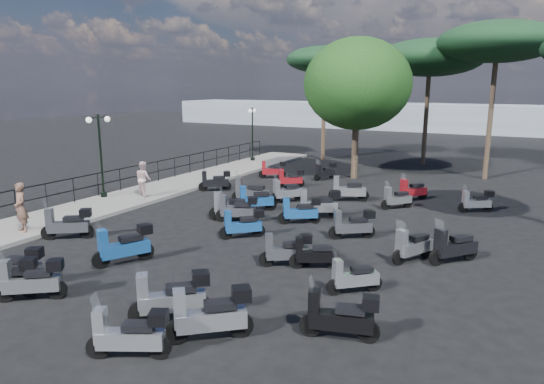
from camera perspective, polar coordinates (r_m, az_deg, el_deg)
The scene contains 43 objects.
ground at distance 18.39m, azimuth -4.82°, elevation -4.00°, with size 120.00×120.00×0.00m, color black.
sidewalk at distance 24.56m, azimuth -13.75°, elevation 0.06°, with size 3.00×30.00×0.15m, color slate.
railing at distance 25.14m, azimuth -16.36°, elevation 2.11°, with size 0.04×26.04×1.10m.
lamp_post_1 at distance 23.36m, azimuth -19.53°, elevation 4.64°, with size 0.53×1.07×3.78m.
lamp_post_2 at distance 33.11m, azimuth -2.32°, elevation 7.26°, with size 0.41×1.04×3.59m.
woman at distance 19.03m, azimuth -27.46°, elevation -1.63°, with size 0.64×0.42×1.76m, color brown.
pedestrian_far at distance 23.23m, azimuth -14.88°, elevation 1.53°, with size 0.79×0.61×1.62m, color beige.
scooter_1 at distance 14.54m, azimuth -28.26°, elevation -7.81°, with size 1.62×1.04×1.41m.
scooter_2 at distance 18.09m, azimuth -22.92°, elevation -3.53°, with size 1.50×1.18×1.39m.
scooter_3 at distance 21.58m, azimuth -2.54°, elevation -0.08°, with size 1.85×0.70×1.49m.
scooter_4 at distance 24.38m, azimuth -6.69°, elevation 1.26°, with size 1.42×1.10×1.31m.
scooter_5 at distance 27.59m, azimuth 0.08°, elevation 2.60°, with size 1.42×0.93×1.25m.
scooter_6 at distance 13.43m, azimuth -26.53°, elevation -9.34°, with size 1.44×1.17×1.36m.
scooter_7 at distance 15.03m, azimuth -17.03°, elevation -6.10°, with size 1.06×1.71×1.48m.
scooter_8 at distance 16.81m, azimuth -3.46°, elevation -3.85°, with size 1.27×1.23×1.29m.
scooter_9 at distance 18.74m, azimuth -4.09°, elevation -2.07°, with size 1.60×0.86×1.34m.
scooter_10 at distance 21.86m, azimuth 1.69°, elevation -0.03°, with size 1.12×1.43×1.36m.
scooter_11 at distance 25.09m, azimuth 2.19°, elevation 1.55°, with size 1.27×1.05×1.20m.
scooter_12 at distance 10.10m, azimuth -16.47°, elevation -15.84°, with size 1.53×0.95×1.32m.
scooter_13 at distance 14.24m, azimuth 1.73°, elevation -6.91°, with size 1.41×1.01×1.27m.
scooter_14 at distance 19.11m, azimuth -4.92°, elevation -1.84°, with size 1.58×1.06×1.42m.
scooter_15 at distance 20.32m, azimuth -2.03°, elevation -0.95°, with size 1.46×1.18×1.40m.
scooter_16 at distance 19.36m, azimuth 5.50°, elevation -1.47°, with size 1.71×1.07×1.48m.
scooter_17 at distance 27.27m, azimuth 6.30°, elevation 2.36°, with size 0.87×1.37×1.19m.
scooter_18 at distance 10.37m, azimuth -7.33°, elevation -14.22°, with size 1.53×1.36×1.49m.
scooter_19 at distance 14.12m, azimuth 4.96°, elevation -7.36°, with size 1.39×0.85×1.21m.
scooter_20 at distance 16.93m, azimuth 9.46°, elevation -3.85°, with size 1.43×1.08×1.31m.
scooter_21 at distance 18.51m, azimuth 3.34°, elevation -2.27°, with size 1.46×1.06×1.32m.
scooter_22 at distance 22.34m, azimuth 8.89°, elevation 0.20°, with size 1.76×0.91×1.47m.
scooter_23 at distance 21.42m, azimuth 14.44°, elevation -0.80°, with size 1.10×1.23×1.24m.
scooter_24 at distance 10.44m, azimuth 8.04°, elevation -14.37°, with size 1.66×0.72×1.35m.
scooter_25 at distance 12.65m, azimuth 9.52°, elevation -9.93°, with size 1.18×1.08×1.20m.
scooter_26 at distance 15.44m, azimuth 20.55°, elevation -6.11°, with size 1.21×1.44×1.41m.
scooter_27 at distance 15.20m, azimuth 16.18°, elevation -6.16°, with size 0.95×1.56×1.36m.
scooter_28 at distance 21.89m, azimuth 22.90°, elevation -1.07°, with size 1.31×0.96×1.19m.
scooter_29 at distance 23.07m, azimuth 16.15°, elevation 0.12°, with size 1.11×1.38×1.33m.
scooter_30 at distance 13.83m, azimuth -29.01°, elevation -8.98°, with size 1.44×1.17×1.36m.
scooter_31 at distance 11.28m, azimuth -11.75°, elevation -12.10°, with size 1.53×1.36×1.49m.
broadleaf_tree at distance 27.63m, azimuth 10.00°, elevation 12.39°, with size 5.93×5.93×7.78m.
pine_0 at distance 33.46m, azimuth 18.10°, elevation 14.76°, with size 6.79×6.79×8.09m.
pine_1 at distance 29.64m, azimuth 25.01°, elevation 15.68°, with size 6.33×6.33×8.57m.
pine_2 at distance 34.64m, azimuth 6.24°, elevation 15.18°, with size 5.34×5.34×7.85m.
distant_hills at distance 60.63m, azimuth 19.30°, elevation 8.28°, with size 70.00×8.00×3.00m, color gray.
Camera 1 is at (9.70, -14.73, 5.20)m, focal length 32.00 mm.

